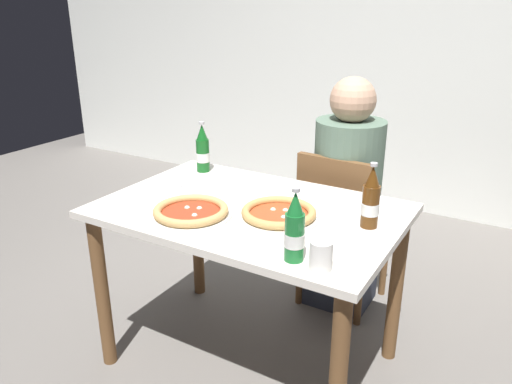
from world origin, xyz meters
name	(u,v)px	position (x,y,z in m)	size (l,w,h in m)	color
ground_plane	(250,358)	(0.00, 0.00, 0.00)	(8.00, 8.00, 0.00)	slate
back_wall_tiled	(407,37)	(0.00, 2.20, 1.30)	(7.00, 0.10, 2.60)	white
dining_table_main	(250,233)	(0.00, 0.00, 0.64)	(1.20, 0.80, 0.75)	silver
chair_behind_table	(340,223)	(0.17, 0.61, 0.48)	(0.43, 0.43, 0.85)	brown
diner_seated	(346,201)	(0.17, 0.66, 0.58)	(0.34, 0.34, 1.21)	#2D3342
pizza_margherita_near	(279,214)	(0.16, -0.04, 0.77)	(0.31, 0.31, 0.04)	white
pizza_marinara_far	(191,212)	(-0.15, -0.20, 0.77)	(0.32, 0.32, 0.04)	white
beer_bottle_left	(371,200)	(0.48, 0.07, 0.85)	(0.07, 0.07, 0.25)	#512D0F
beer_bottle_center	(203,151)	(-0.44, 0.28, 0.85)	(0.07, 0.07, 0.25)	#14591E
beer_bottle_right	(295,230)	(0.35, -0.30, 0.85)	(0.07, 0.07, 0.25)	#196B2D
napkin_with_cutlery	(162,192)	(-0.42, -0.05, 0.75)	(0.23, 0.23, 0.01)	white
paper_cup	(321,255)	(0.45, -0.32, 0.80)	(0.07, 0.07, 0.10)	white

